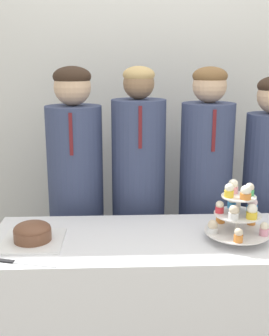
{
  "coord_description": "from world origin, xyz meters",
  "views": [
    {
      "loc": [
        -0.3,
        -1.48,
        1.55
      ],
      "look_at": [
        -0.22,
        0.31,
        1.1
      ],
      "focal_mm": 45.0,
      "sensor_mm": 36.0,
      "label": 1
    }
  ],
  "objects_px": {
    "cupcake_stand": "(238,213)",
    "student_0": "(77,209)",
    "round_cake": "(33,233)",
    "cake_knife": "(16,262)",
    "student_3": "(266,210)",
    "student_2": "(204,208)",
    "student_1": "(138,210)"
  },
  "relations": [
    {
      "from": "round_cake",
      "to": "cupcake_stand",
      "type": "xyz_separation_m",
      "value": [
        0.9,
        -0.02,
        0.09
      ]
    },
    {
      "from": "round_cake",
      "to": "student_2",
      "type": "relative_size",
      "value": 0.17
    },
    {
      "from": "student_0",
      "to": "student_3",
      "type": "distance_m",
      "value": 1.1
    },
    {
      "from": "student_3",
      "to": "cake_knife",
      "type": "bearing_deg",
      "value": -149.27
    },
    {
      "from": "round_cake",
      "to": "student_0",
      "type": "relative_size",
      "value": 0.17
    },
    {
      "from": "round_cake",
      "to": "cake_knife",
      "type": "xyz_separation_m",
      "value": [
        -0.03,
        -0.2,
        -0.04
      ]
    },
    {
      "from": "cupcake_stand",
      "to": "student_0",
      "type": "bearing_deg",
      "value": 142.77
    },
    {
      "from": "student_3",
      "to": "round_cake",
      "type": "bearing_deg",
      "value": -155.65
    },
    {
      "from": "round_cake",
      "to": "student_1",
      "type": "xyz_separation_m",
      "value": [
        0.49,
        0.56,
        -0.1
      ]
    },
    {
      "from": "cake_knife",
      "to": "student_3",
      "type": "distance_m",
      "value": 1.48
    },
    {
      "from": "cake_knife",
      "to": "student_0",
      "type": "xyz_separation_m",
      "value": [
        0.17,
        0.76,
        -0.05
      ]
    },
    {
      "from": "student_0",
      "to": "student_1",
      "type": "xyz_separation_m",
      "value": [
        0.36,
        -0.0,
        -0.01
      ]
    },
    {
      "from": "cake_knife",
      "to": "student_0",
      "type": "relative_size",
      "value": 0.17
    },
    {
      "from": "student_3",
      "to": "student_1",
      "type": "bearing_deg",
      "value": 180.0
    },
    {
      "from": "student_0",
      "to": "student_3",
      "type": "relative_size",
      "value": 1.04
    },
    {
      "from": "student_1",
      "to": "student_3",
      "type": "relative_size",
      "value": 1.04
    },
    {
      "from": "cupcake_stand",
      "to": "student_3",
      "type": "relative_size",
      "value": 0.19
    },
    {
      "from": "student_0",
      "to": "student_2",
      "type": "relative_size",
      "value": 1.0
    },
    {
      "from": "student_2",
      "to": "student_3",
      "type": "xyz_separation_m",
      "value": [
        0.36,
        -0.0,
        -0.02
      ]
    },
    {
      "from": "cupcake_stand",
      "to": "student_3",
      "type": "bearing_deg",
      "value": 59.35
    },
    {
      "from": "round_cake",
      "to": "student_1",
      "type": "height_order",
      "value": "student_1"
    },
    {
      "from": "round_cake",
      "to": "cake_knife",
      "type": "relative_size",
      "value": 1.03
    },
    {
      "from": "round_cake",
      "to": "cupcake_stand",
      "type": "relative_size",
      "value": 0.94
    },
    {
      "from": "round_cake",
      "to": "student_3",
      "type": "height_order",
      "value": "student_3"
    },
    {
      "from": "student_1",
      "to": "student_2",
      "type": "height_order",
      "value": "student_1"
    },
    {
      "from": "cake_knife",
      "to": "student_1",
      "type": "distance_m",
      "value": 0.92
    },
    {
      "from": "cupcake_stand",
      "to": "student_0",
      "type": "distance_m",
      "value": 0.97
    },
    {
      "from": "cupcake_stand",
      "to": "student_2",
      "type": "height_order",
      "value": "student_2"
    },
    {
      "from": "student_1",
      "to": "cake_knife",
      "type": "bearing_deg",
      "value": -124.76
    },
    {
      "from": "student_2",
      "to": "student_3",
      "type": "bearing_deg",
      "value": -0.0
    },
    {
      "from": "student_3",
      "to": "cupcake_stand",
      "type": "bearing_deg",
      "value": -120.65
    },
    {
      "from": "student_2",
      "to": "student_3",
      "type": "height_order",
      "value": "student_2"
    }
  ]
}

